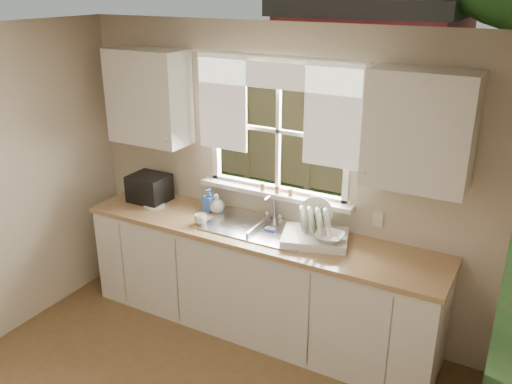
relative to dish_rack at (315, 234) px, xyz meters
The scene contains 19 objects.
room_walls 1.86m from the dish_rack, 105.05° to the right, with size 3.62×4.02×2.50m.
ceiling 2.35m from the dish_rack, 105.59° to the right, with size 3.60×4.00×0.02m, color silver.
window 0.75m from the dish_rack, 149.42° to the left, with size 1.38×0.16×1.06m.
curtains 1.09m from the dish_rack, 154.20° to the left, with size 1.50×0.03×0.81m.
base_cabinets 0.72m from the dish_rack, behind, with size 3.00×0.62×0.87m, color silver.
countertop 0.49m from the dish_rack, behind, with size 3.04×0.65×0.04m, color #A88254.
upper_cabinet_left 1.85m from the dish_rack, behind, with size 0.70×0.33×0.80m, color silver.
upper_cabinet_right 1.11m from the dish_rack, ahead, with size 0.70×0.33×0.80m, color silver.
wall_outlet 0.49m from the dish_rack, 33.69° to the left, with size 0.08×0.01×0.12m, color beige.
sill_jars 0.54m from the dish_rack, 153.52° to the left, with size 0.30×0.04×0.06m.
sink 0.50m from the dish_rack, behind, with size 0.88×0.52×0.40m.
dish_rack is the anchor object (origin of this frame).
bowl 0.15m from the dish_rack, 20.91° to the right, with size 0.21×0.21×0.05m, color silver.
soap_bottle_a 0.14m from the dish_rack, 99.10° to the left, with size 0.10×0.10×0.26m, color green.
soap_bottle_b 1.04m from the dish_rack, behind, with size 0.09×0.09×0.21m, color #315CB9.
soap_bottle_c 0.97m from the dish_rack, behind, with size 0.13×0.13×0.16m, color #EEE7C4.
saucer 1.52m from the dish_rack, behind, with size 0.19×0.19×0.01m, color white.
cup 0.97m from the dish_rack, behind, with size 0.10×0.10×0.08m, color white.
black_appliance 1.64m from the dish_rack, behind, with size 0.33×0.29×0.24m, color black.
Camera 1 is at (1.90, -1.76, 2.78)m, focal length 38.00 mm.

